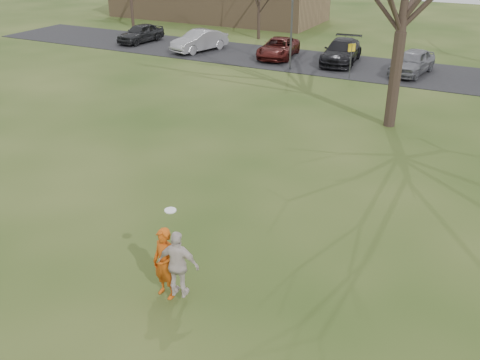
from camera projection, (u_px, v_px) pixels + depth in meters
name	position (u px, v px, depth m)	size (l,w,h in m)	color
ground	(166.00, 297.00, 13.26)	(120.00, 120.00, 0.00)	#1E380F
parking_strip	(394.00, 71.00, 33.27)	(62.00, 6.50, 0.04)	black
player_defender	(165.00, 263.00, 12.91)	(0.69, 0.45, 1.88)	#C44D10
car_0	(141.00, 33.00, 40.95)	(1.64, 4.07, 1.39)	black
car_1	(199.00, 41.00, 38.17)	(1.54, 4.41, 1.45)	gray
car_2	(278.00, 48.00, 36.37)	(2.13, 4.62, 1.28)	#491311
car_3	(342.00, 51.00, 34.89)	(2.07, 5.10, 1.48)	black
car_4	(412.00, 62.00, 32.31)	(1.73, 4.31, 1.47)	slate
catching_play	(178.00, 265.00, 12.63)	(1.09, 0.60, 2.37)	beige
lamp_post	(292.00, 4.00, 32.03)	(0.34, 0.34, 6.27)	#47474C
sign_yellow	(351.00, 55.00, 31.07)	(0.35, 0.35, 2.08)	#47474C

